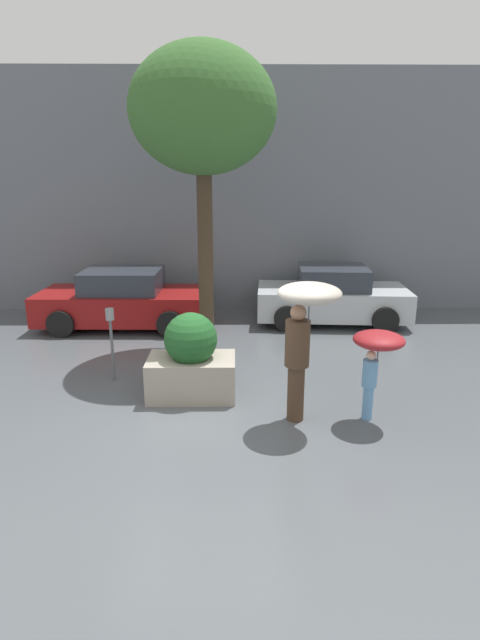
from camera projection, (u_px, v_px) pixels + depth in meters
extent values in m
plane|color=#51565B|center=(201.00, 418.00, 7.34)|extent=(40.00, 40.00, 0.00)
cube|color=slate|center=(215.00, 194.00, 12.76)|extent=(18.00, 0.30, 6.00)
cube|color=#9E9384|center=(192.00, 377.00, 8.03)|extent=(1.39, 0.86, 0.65)
sphere|color=#1E5123|center=(191.00, 339.00, 7.86)|extent=(0.84, 0.84, 0.84)
cylinder|color=#473323|center=(296.00, 393.00, 7.21)|extent=(0.25, 0.25, 0.84)
cylinder|color=#473323|center=(297.00, 343.00, 7.00)|extent=(0.35, 0.35, 0.67)
sphere|color=#997056|center=(298.00, 313.00, 6.88)|extent=(0.23, 0.23, 0.23)
cylinder|color=#4C4C51|center=(309.00, 318.00, 6.81)|extent=(0.02, 0.02, 0.71)
ellipsoid|color=beige|center=(310.00, 293.00, 6.71)|extent=(0.87, 0.87, 0.28)
cylinder|color=#669ED1|center=(368.00, 403.00, 7.27)|extent=(0.15, 0.15, 0.51)
cylinder|color=#669ED1|center=(370.00, 373.00, 7.14)|extent=(0.21, 0.21, 0.41)
sphere|color=beige|center=(371.00, 355.00, 7.07)|extent=(0.14, 0.14, 0.14)
cylinder|color=#4C4C51|center=(378.00, 357.00, 7.01)|extent=(0.02, 0.02, 0.50)
ellipsoid|color=maroon|center=(379.00, 340.00, 6.94)|extent=(0.72, 0.72, 0.23)
cube|color=maroon|center=(124.00, 305.00, 11.79)|extent=(3.96, 1.81, 0.68)
cube|color=#2D333D|center=(123.00, 280.00, 11.63)|extent=(1.79, 1.50, 0.51)
cylinder|color=black|center=(61.00, 324.00, 11.03)|extent=(0.61, 0.23, 0.60)
cylinder|color=black|center=(85.00, 305.00, 12.69)|extent=(0.61, 0.23, 0.60)
cylinder|color=black|center=(171.00, 324.00, 11.01)|extent=(0.61, 0.23, 0.60)
cylinder|color=black|center=(180.00, 305.00, 12.67)|extent=(0.61, 0.23, 0.60)
cube|color=#B7BCC1|center=(332.00, 301.00, 12.15)|extent=(3.69, 1.96, 0.68)
cube|color=#2D333D|center=(333.00, 277.00, 11.99)|extent=(1.71, 1.57, 0.51)
cylinder|color=black|center=(287.00, 318.00, 11.44)|extent=(0.62, 0.26, 0.60)
cylinder|color=black|center=(285.00, 301.00, 13.10)|extent=(0.62, 0.26, 0.60)
cylinder|color=black|center=(385.00, 320.00, 11.32)|extent=(0.62, 0.26, 0.60)
cylinder|color=black|center=(370.00, 302.00, 12.98)|extent=(0.62, 0.26, 0.60)
cylinder|color=#423323|center=(206.00, 258.00, 9.65)|extent=(0.29, 0.29, 3.85)
ellipsoid|color=#38662D|center=(203.00, 110.00, 8.92)|extent=(2.67, 2.67, 2.27)
cylinder|color=#595B60|center=(112.00, 351.00, 8.58)|extent=(0.05, 0.05, 1.10)
cylinder|color=gray|center=(110.00, 314.00, 8.40)|extent=(0.14, 0.14, 0.20)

